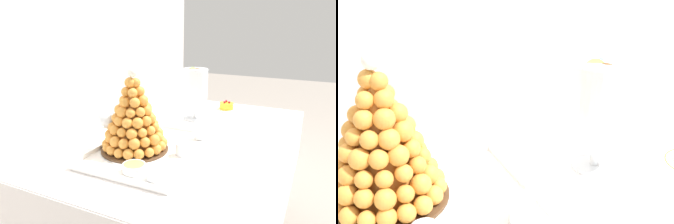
# 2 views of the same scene
# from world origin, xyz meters

# --- Properties ---
(serving_tray) EXTENTS (0.55, 0.41, 0.02)m
(serving_tray) POSITION_xyz_m (-0.23, 0.03, 0.75)
(serving_tray) COLOR white
(serving_tray) RESTS_ON buffet_table
(croquembouche) EXTENTS (0.27, 0.27, 0.34)m
(croquembouche) POSITION_xyz_m (-0.26, 0.10, 0.88)
(croquembouche) COLOR #4C331E
(croquembouche) RESTS_ON serving_tray
(dessert_cup_centre) EXTENTS (0.05, 0.05, 0.06)m
(dessert_cup_centre) POSITION_xyz_m (-0.03, -0.10, 0.78)
(dessert_cup_centre) COLOR silver
(dessert_cup_centre) RESTS_ON serving_tray
(macaron_goblet) EXTENTS (0.13, 0.13, 0.29)m
(macaron_goblet) POSITION_xyz_m (0.25, 0.04, 0.91)
(macaron_goblet) COLOR white
(macaron_goblet) RESTS_ON buffet_table
(wine_glass) EXTENTS (0.07, 0.07, 0.16)m
(wine_glass) POSITION_xyz_m (-0.28, 0.21, 0.86)
(wine_glass) COLOR silver
(wine_glass) RESTS_ON buffet_table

